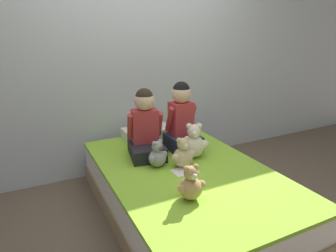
{
  "coord_description": "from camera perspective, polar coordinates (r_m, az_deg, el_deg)",
  "views": [
    {
      "loc": [
        -1.15,
        -1.97,
        1.56
      ],
      "look_at": [
        0.0,
        0.34,
        0.71
      ],
      "focal_mm": 32.0,
      "sensor_mm": 36.0,
      "label": 1
    }
  ],
  "objects": [
    {
      "name": "sign_card",
      "position": [
        2.5,
        3.26,
        -8.55
      ],
      "size": [
        0.21,
        0.15,
        0.0
      ],
      "color": "white",
      "rests_on": "bed"
    },
    {
      "name": "child_on_right",
      "position": [
        2.86,
        2.64,
        1.22
      ],
      "size": [
        0.29,
        0.32,
        0.66
      ],
      "rotation": [
        0.0,
        0.0,
        0.01
      ],
      "color": "#282D47",
      "rests_on": "bed"
    },
    {
      "name": "teddy_bear_held_by_left_child",
      "position": [
        2.54,
        -2.02,
        -5.64
      ],
      "size": [
        0.19,
        0.15,
        0.24
      ],
      "rotation": [
        0.0,
        0.0,
        0.35
      ],
      "color": "#939399",
      "rests_on": "bed"
    },
    {
      "name": "teddy_bear_held_by_right_child",
      "position": [
        2.72,
        4.91,
        -3.23
      ],
      "size": [
        0.25,
        0.2,
        0.32
      ],
      "rotation": [
        0.0,
        0.0,
        -0.41
      ],
      "color": "silver",
      "rests_on": "bed"
    },
    {
      "name": "teddy_bear_between_children",
      "position": [
        2.53,
        2.84,
        -5.42
      ],
      "size": [
        0.23,
        0.17,
        0.27
      ],
      "rotation": [
        0.0,
        0.0,
        0.05
      ],
      "color": "#D1B78E",
      "rests_on": "bed"
    },
    {
      "name": "teddy_bear_at_foot_of_bed",
      "position": [
        2.09,
        4.35,
        -11.12
      ],
      "size": [
        0.21,
        0.16,
        0.26
      ],
      "rotation": [
        0.0,
        0.0,
        -0.03
      ],
      "color": "tan",
      "rests_on": "bed"
    },
    {
      "name": "bed",
      "position": [
        2.64,
        3.36,
        -12.4
      ],
      "size": [
        1.3,
        2.01,
        0.43
      ],
      "color": "#997F60",
      "rests_on": "ground_plane"
    },
    {
      "name": "pillow_at_headboard",
      "position": [
        3.21,
        -3.91,
        -1.36
      ],
      "size": [
        0.51,
        0.28,
        0.11
      ],
      "color": "silver",
      "rests_on": "bed"
    },
    {
      "name": "child_on_left",
      "position": [
        2.72,
        -4.31,
        -0.43
      ],
      "size": [
        0.37,
        0.44,
        0.62
      ],
      "rotation": [
        0.0,
        0.0,
        -0.19
      ],
      "color": "black",
      "rests_on": "bed"
    },
    {
      "name": "wall_behind_bed",
      "position": [
        3.32,
        -6.24,
        12.77
      ],
      "size": [
        8.0,
        0.06,
        2.5
      ],
      "color": "silver",
      "rests_on": "ground_plane"
    },
    {
      "name": "ground_plane",
      "position": [
        2.76,
        3.28,
        -16.22
      ],
      "size": [
        14.0,
        14.0,
        0.0
      ],
      "primitive_type": "plane",
      "color": "brown"
    }
  ]
}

